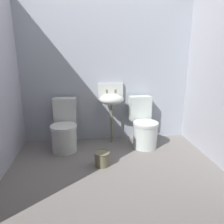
{
  "coord_description": "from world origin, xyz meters",
  "views": [
    {
      "loc": [
        -0.32,
        -2.54,
        1.49
      ],
      "look_at": [
        0.0,
        0.26,
        0.7
      ],
      "focal_mm": 34.42,
      "sensor_mm": 36.0,
      "label": 1
    }
  ],
  "objects_px": {
    "toilet_right": "(144,126)",
    "sink": "(111,99)",
    "toilet_left": "(65,129)",
    "bucket": "(102,158)"
  },
  "relations": [
    {
      "from": "toilet_left",
      "to": "bucket",
      "type": "relative_size",
      "value": 3.6
    },
    {
      "from": "toilet_left",
      "to": "sink",
      "type": "bearing_deg",
      "value": -164.73
    },
    {
      "from": "toilet_left",
      "to": "toilet_right",
      "type": "bearing_deg",
      "value": -178.64
    },
    {
      "from": "toilet_left",
      "to": "toilet_right",
      "type": "height_order",
      "value": "same"
    },
    {
      "from": "sink",
      "to": "toilet_right",
      "type": "bearing_deg",
      "value": -20.39
    },
    {
      "from": "toilet_right",
      "to": "sink",
      "type": "height_order",
      "value": "sink"
    },
    {
      "from": "toilet_left",
      "to": "sink",
      "type": "relative_size",
      "value": 0.79
    },
    {
      "from": "toilet_right",
      "to": "sink",
      "type": "relative_size",
      "value": 0.79
    },
    {
      "from": "toilet_right",
      "to": "toilet_left",
      "type": "bearing_deg",
      "value": -5.4
    },
    {
      "from": "toilet_right",
      "to": "bucket",
      "type": "distance_m",
      "value": 0.96
    }
  ]
}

